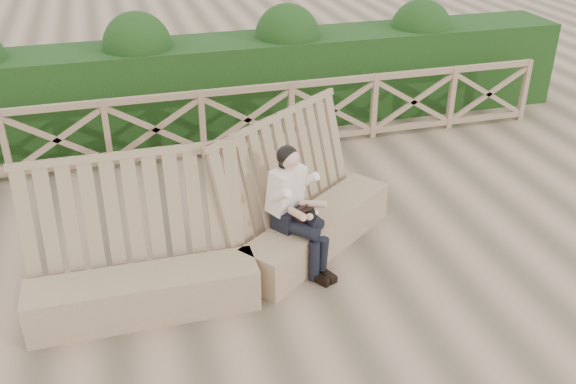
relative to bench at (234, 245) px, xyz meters
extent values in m
plane|color=brown|center=(0.90, -0.24, -0.41)|extent=(60.00, 60.00, 0.00)
cube|color=#7E6548|center=(-1.04, -0.41, -0.17)|extent=(2.36, 0.52, 0.49)
cube|color=#7E6548|center=(-1.04, -0.14, 0.41)|extent=(2.36, 0.47, 1.60)
cube|color=#7E6548|center=(1.08, 0.27, -0.17)|extent=(2.19, 1.79, 0.49)
cube|color=#7E6548|center=(0.93, 0.49, 0.41)|extent=(2.17, 1.76, 1.60)
cube|color=black|center=(0.68, 0.10, 0.19)|extent=(0.46, 0.43, 0.23)
cube|color=beige|center=(0.65, 0.14, 0.54)|extent=(0.51, 0.48, 0.54)
sphere|color=tan|center=(0.68, 0.10, 0.94)|extent=(0.30, 0.30, 0.22)
sphere|color=black|center=(0.66, 0.13, 0.96)|extent=(0.33, 0.33, 0.24)
cylinder|color=black|center=(0.72, -0.13, 0.17)|extent=(0.39, 0.48, 0.16)
cylinder|color=black|center=(0.85, -0.02, 0.24)|extent=(0.40, 0.49, 0.17)
cylinder|color=black|center=(0.84, -0.33, -0.17)|extent=(0.17, 0.17, 0.49)
cylinder|color=black|center=(0.95, -0.27, -0.17)|extent=(0.17, 0.17, 0.49)
cube|color=black|center=(0.89, -0.40, -0.37)|extent=(0.22, 0.26, 0.08)
cube|color=black|center=(0.99, -0.36, -0.37)|extent=(0.22, 0.26, 0.08)
cube|color=black|center=(0.80, -0.04, 0.29)|extent=(0.25, 0.22, 0.14)
cube|color=black|center=(0.87, -0.19, 0.36)|extent=(0.11, 0.12, 0.12)
cube|color=#886A4F|center=(0.90, 3.26, 0.64)|extent=(10.10, 0.07, 0.10)
cube|color=#886A4F|center=(0.90, 3.26, -0.29)|extent=(10.10, 0.07, 0.10)
cube|color=black|center=(0.90, 4.46, 0.34)|extent=(12.00, 1.20, 1.50)
camera|label=1|loc=(-1.09, -5.96, 3.93)|focal=40.00mm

